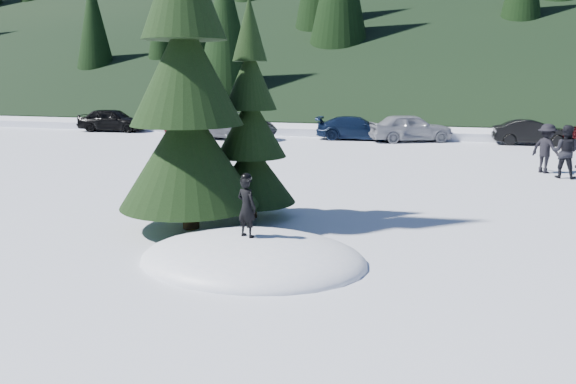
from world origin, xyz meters
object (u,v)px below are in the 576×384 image
(car_2, at_px, (232,125))
(car_0, at_px, (113,120))
(child_skier, at_px, (247,207))
(car_1, at_px, (191,122))
(spruce_tall, at_px, (186,84))
(spruce_short, at_px, (251,134))
(car_3, at_px, (356,128))
(adult_2, at_px, (546,149))
(car_5, at_px, (533,132))
(adult_0, at_px, (565,152))
(car_4, at_px, (410,128))

(car_2, bearing_deg, car_0, 98.22)
(child_skier, bearing_deg, car_0, -29.85)
(car_0, height_order, car_1, same)
(spruce_tall, xyz_separation_m, spruce_short, (1.00, 1.40, -1.22))
(spruce_tall, height_order, car_3, spruce_tall)
(adult_2, bearing_deg, car_5, -48.90)
(adult_0, height_order, car_2, adult_0)
(spruce_tall, height_order, adult_0, spruce_tall)
(child_skier, relative_size, car_1, 0.26)
(car_0, bearing_deg, spruce_short, -143.79)
(child_skier, distance_m, car_3, 21.37)
(adult_0, xyz_separation_m, car_4, (-6.05, 9.65, -0.17))
(adult_0, distance_m, car_4, 11.39)
(car_3, distance_m, car_5, 9.12)
(spruce_short, height_order, car_0, spruce_short)
(car_4, distance_m, car_5, 6.17)
(child_skier, bearing_deg, adult_2, -97.72)
(spruce_tall, relative_size, child_skier, 7.37)
(car_2, bearing_deg, adult_0, -97.91)
(adult_2, relative_size, car_3, 0.41)
(spruce_tall, height_order, car_5, spruce_tall)
(adult_0, bearing_deg, car_5, -74.50)
(child_skier, xyz_separation_m, adult_2, (6.92, 12.50, -0.16))
(adult_0, relative_size, car_2, 0.34)
(spruce_tall, distance_m, child_skier, 3.57)
(spruce_short, relative_size, car_3, 1.21)
(car_3, bearing_deg, car_2, 97.29)
(spruce_tall, bearing_deg, child_skier, -40.70)
(car_1, distance_m, car_4, 13.24)
(car_4, xyz_separation_m, car_5, (6.16, 0.34, -0.12))
(car_4, bearing_deg, child_skier, 151.78)
(car_0, xyz_separation_m, car_2, (8.91, -1.76, 0.02))
(spruce_short, distance_m, car_1, 21.37)
(spruce_tall, xyz_separation_m, adult_2, (9.02, 10.70, -2.42))
(adult_0, xyz_separation_m, car_3, (-9.00, 9.75, -0.28))
(car_3, xyz_separation_m, car_4, (2.95, -0.10, 0.11))
(car_3, bearing_deg, adult_0, -143.37)
(spruce_tall, bearing_deg, car_3, 88.60)
(car_5, bearing_deg, child_skier, 157.00)
(spruce_tall, distance_m, car_2, 19.14)
(car_2, bearing_deg, adult_2, -95.78)
(car_3, bearing_deg, car_5, -94.59)
(car_0, distance_m, car_2, 9.08)
(child_skier, relative_size, car_4, 0.26)
(car_1, height_order, car_4, car_4)
(child_skier, bearing_deg, spruce_tall, -19.45)
(car_1, height_order, car_3, car_1)
(spruce_short, xyz_separation_m, car_2, (-7.30, 16.49, -1.34))
(spruce_short, xyz_separation_m, car_1, (-10.80, 18.39, -1.36))
(adult_0, bearing_deg, child_skier, 73.59)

